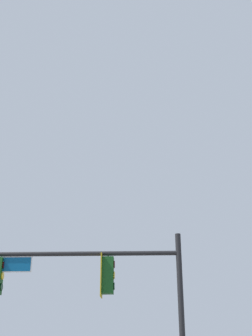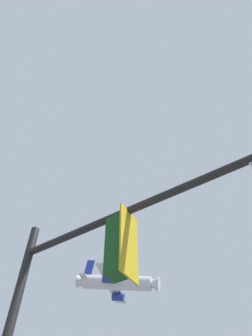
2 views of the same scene
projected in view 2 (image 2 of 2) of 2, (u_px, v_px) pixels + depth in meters
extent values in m
cylinder|color=black|center=(166.00, 195.00, 5.54)|extent=(6.10, 1.58, 0.14)
cube|color=gold|center=(129.00, 242.00, 5.29)|extent=(0.15, 0.51, 1.30)
cube|color=#144719|center=(119.00, 246.00, 5.36)|extent=(0.42, 0.39, 1.10)
cylinder|color=#144719|center=(120.00, 217.00, 5.82)|extent=(0.04, 0.04, 0.12)
cylinder|color=#340503|center=(110.00, 234.00, 5.68)|extent=(0.08, 0.22, 0.22)
cylinder|color=yellow|center=(109.00, 250.00, 5.43)|extent=(0.08, 0.22, 0.22)
cylinder|color=black|center=(108.00, 267.00, 5.18)|extent=(0.08, 0.22, 0.22)
cylinder|color=silver|center=(117.00, 283.00, 86.40)|extent=(19.32, 5.44, 6.74)
cone|color=silver|center=(151.00, 284.00, 83.82)|extent=(4.99, 4.10, 4.31)
cone|color=silver|center=(84.00, 282.00, 88.97)|extent=(4.44, 3.68, 3.87)
cube|color=silver|center=(112.00, 285.00, 86.31)|extent=(5.09, 20.74, 0.73)
cube|color=silver|center=(86.00, 280.00, 89.11)|extent=(2.57, 7.33, 0.44)
cube|color=navy|center=(89.00, 268.00, 91.90)|extent=(3.00, 0.44, 5.08)
cylinder|color=navy|center=(109.00, 279.00, 82.40)|extent=(3.66, 2.34, 2.53)
cylinder|color=navy|center=(118.00, 297.00, 88.26)|extent=(3.66, 2.34, 2.53)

